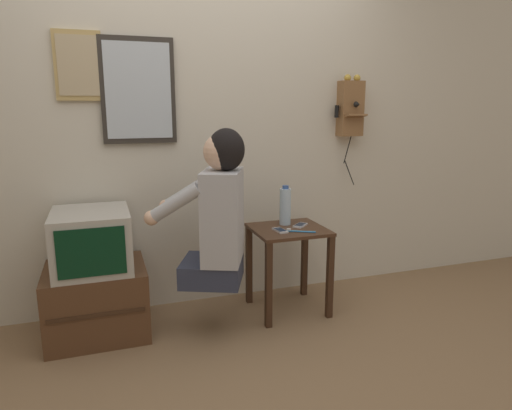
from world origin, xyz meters
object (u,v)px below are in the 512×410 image
object	(u,v)px
person	(218,210)
water_bottle	(285,206)
wall_mirror	(138,91)
cell_phone_held	(280,230)
television	(92,240)
wall_phone_antique	(350,108)
framed_picture	(78,66)
cell_phone_spare	(300,225)
toothbrush	(299,231)

from	to	relation	value
person	water_bottle	size ratio (longest dim) A/B	3.43
wall_mirror	cell_phone_held	bearing A→B (deg)	-26.15
person	television	bearing A→B (deg)	96.25
water_bottle	television	bearing A→B (deg)	-178.46
wall_phone_antique	framed_picture	xyz separation A→B (m)	(-1.88, 0.04, 0.26)
framed_picture	cell_phone_spare	distance (m)	1.75
framed_picture	cell_phone_held	distance (m)	1.63
person	toothbrush	bearing A→B (deg)	-63.30
wall_phone_antique	cell_phone_spare	distance (m)	0.99
wall_mirror	cell_phone_spare	xyz separation A→B (m)	(1.01, -0.33, -0.90)
television	wall_phone_antique	world-z (taller)	wall_phone_antique
person	toothbrush	distance (m)	0.58
framed_picture	wall_mirror	bearing A→B (deg)	-0.52
framed_picture	wall_mirror	distance (m)	0.38
framed_picture	water_bottle	size ratio (longest dim) A/B	1.52
wall_mirror	cell_phone_held	xyz separation A→B (m)	(0.83, -0.41, -0.90)
person	television	size ratio (longest dim) A/B	1.83
person	wall_phone_antique	bearing A→B (deg)	-44.91
water_bottle	toothbrush	bearing A→B (deg)	-87.68
water_bottle	wall_phone_antique	bearing A→B (deg)	19.08
cell_phone_held	cell_phone_spare	bearing A→B (deg)	17.57
person	wall_phone_antique	xyz separation A→B (m)	(1.14, 0.46, 0.60)
cell_phone_held	toothbrush	bearing A→B (deg)	-35.18
television	cell_phone_held	size ratio (longest dim) A/B	3.99
wall_phone_antique	framed_picture	bearing A→B (deg)	178.67
cell_phone_held	toothbrush	size ratio (longest dim) A/B	0.75
framed_picture	wall_mirror	xyz separation A→B (m)	(0.35, -0.00, -0.15)
television	cell_phone_held	distance (m)	1.18
person	toothbrush	world-z (taller)	person
television	wall_phone_antique	xyz separation A→B (m)	(1.88, 0.24, 0.78)
wall_mirror	toothbrush	world-z (taller)	wall_mirror
television	framed_picture	world-z (taller)	framed_picture
framed_picture	cell_phone_held	bearing A→B (deg)	-19.21
wall_phone_antique	cell_phone_spare	xyz separation A→B (m)	(-0.52, -0.29, -0.79)
person	cell_phone_spare	world-z (taller)	person
wall_phone_antique	wall_mirror	xyz separation A→B (m)	(-1.53, 0.04, 0.11)
wall_mirror	water_bottle	size ratio (longest dim) A/B	2.43
person	television	distance (m)	0.78
wall_phone_antique	wall_mirror	bearing A→B (deg)	178.48
cell_phone_held	wall_phone_antique	bearing A→B (deg)	21.65
wall_mirror	toothbrush	distance (m)	1.38
toothbrush	cell_phone_held	bearing A→B (deg)	89.09
wall_phone_antique	water_bottle	xyz separation A→B (m)	(-0.60, -0.21, -0.67)
framed_picture	cell_phone_held	world-z (taller)	framed_picture
television	cell_phone_spare	bearing A→B (deg)	-1.90
television	framed_picture	distance (m)	1.07
person	cell_phone_held	size ratio (longest dim) A/B	7.29
cell_phone_held	cell_phone_spare	distance (m)	0.20
water_bottle	cell_phone_held	bearing A→B (deg)	-122.43
framed_picture	toothbrush	xyz separation A→B (m)	(1.29, -0.47, -1.04)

